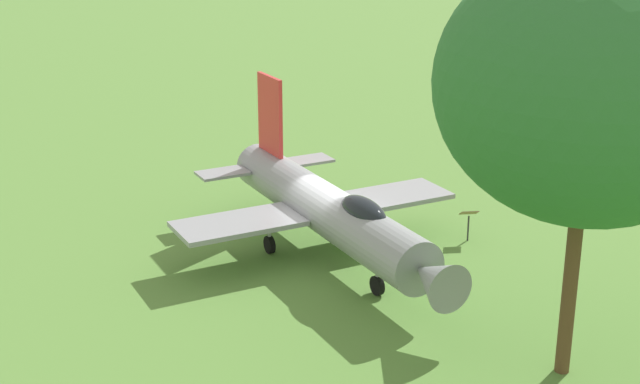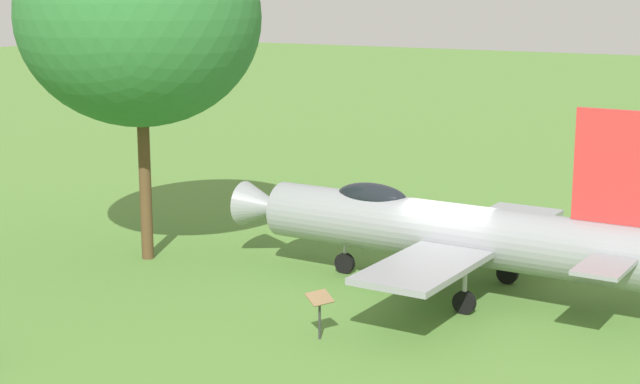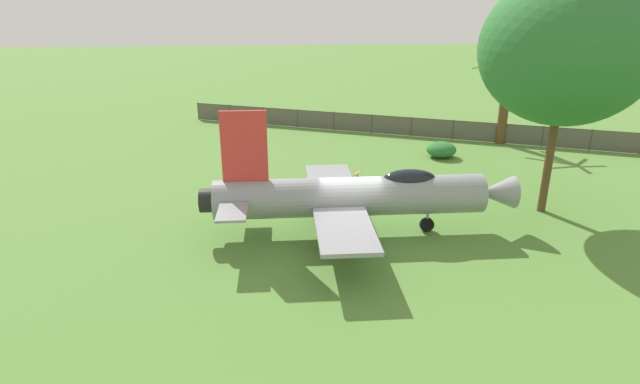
% 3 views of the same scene
% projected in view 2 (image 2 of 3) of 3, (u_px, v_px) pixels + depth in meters
% --- Properties ---
extents(ground_plane, '(200.00, 200.00, 0.00)m').
position_uv_depth(ground_plane, '(449.00, 291.00, 26.49)').
color(ground_plane, '#568438').
extents(display_jet, '(9.66, 12.97, 5.27)m').
position_uv_depth(display_jet, '(439.00, 229.00, 26.32)').
color(display_jet, gray).
rests_on(display_jet, ground_plane).
extents(shade_tree, '(7.03, 7.24, 10.51)m').
position_uv_depth(shade_tree, '(139.00, 17.00, 28.24)').
color(shade_tree, brown).
rests_on(shade_tree, ground_plane).
extents(info_plaque, '(0.70, 0.59, 1.14)m').
position_uv_depth(info_plaque, '(320.00, 304.00, 22.71)').
color(info_plaque, '#333333').
rests_on(info_plaque, ground_plane).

